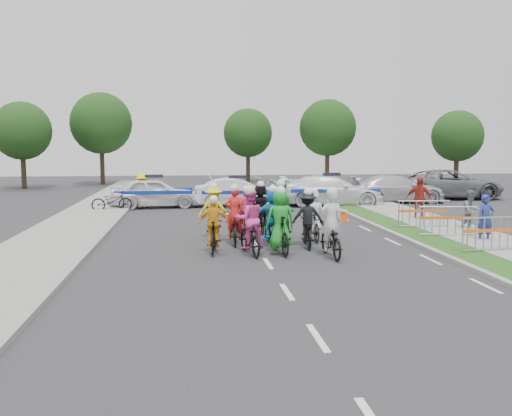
{
  "coord_description": "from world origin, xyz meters",
  "views": [
    {
      "loc": [
        -2.11,
        -15.03,
        3.22
      ],
      "look_at": [
        0.12,
        3.8,
        1.1
      ],
      "focal_mm": 40.0,
      "sensor_mm": 36.0,
      "label": 1
    }
  ],
  "objects": [
    {
      "name": "rider_2",
      "position": [
        -0.36,
        1.38,
        0.75
      ],
      "size": [
        1.02,
        2.09,
        2.05
      ],
      "rotation": [
        0.0,
        0.0,
        3.31
      ],
      "color": "black",
      "rests_on": "ground"
    },
    {
      "name": "rider_5",
      "position": [
        0.54,
        2.84,
        0.81
      ],
      "size": [
        1.59,
        1.89,
        1.94
      ],
      "rotation": [
        0.0,
        0.0,
        3.27
      ],
      "color": "black",
      "rests_on": "ground"
    },
    {
      "name": "spectator_2",
      "position": [
        7.52,
        7.87,
        0.93
      ],
      "size": [
        1.17,
        0.95,
        1.86
      ],
      "primitive_type": "imported",
      "rotation": [
        0.0,
        0.0,
        -0.55
      ],
      "color": "maroon",
      "rests_on": "ground"
    },
    {
      "name": "ground",
      "position": [
        0.0,
        0.0,
        0.0
      ],
      "size": [
        90.0,
        90.0,
        0.0
      ],
      "primitive_type": "plane",
      "color": "#28282B",
      "rests_on": "ground"
    },
    {
      "name": "sidewalk_left",
      "position": [
        -6.5,
        5.0,
        0.07
      ],
      "size": [
        3.0,
        60.0,
        0.13
      ],
      "primitive_type": "cube",
      "color": "gray",
      "rests_on": "ground"
    },
    {
      "name": "police_car_0",
      "position": [
        -3.86,
        14.36,
        0.77
      ],
      "size": [
        4.69,
        2.32,
        1.54
      ],
      "primitive_type": "imported",
      "rotation": [
        0.0,
        0.0,
        1.68
      ],
      "color": "white",
      "rests_on": "ground"
    },
    {
      "name": "grass_strip",
      "position": [
        5.8,
        5.0,
        0.06
      ],
      "size": [
        1.2,
        60.0,
        0.11
      ],
      "primitive_type": "cube",
      "color": "#244A17",
      "rests_on": "ground"
    },
    {
      "name": "curb_right",
      "position": [
        5.1,
        5.0,
        0.06
      ],
      "size": [
        0.2,
        60.0,
        0.12
      ],
      "primitive_type": "cube",
      "color": "gray",
      "rests_on": "ground"
    },
    {
      "name": "police_car_2",
      "position": [
        5.35,
        14.21,
        0.79
      ],
      "size": [
        5.67,
        2.81,
        1.58
      ],
      "primitive_type": "imported",
      "rotation": [
        0.0,
        0.0,
        1.46
      ],
      "color": "white",
      "rests_on": "ground"
    },
    {
      "name": "spectator_1",
      "position": [
        8.25,
        4.83,
        0.78
      ],
      "size": [
        0.9,
        0.8,
        1.56
      ],
      "primitive_type": "imported",
      "rotation": [
        0.0,
        0.0,
        0.32
      ],
      "color": "slate",
      "rests_on": "ground"
    },
    {
      "name": "cone_1",
      "position": [
        6.26,
        13.35,
        0.34
      ],
      "size": [
        0.4,
        0.4,
        0.7
      ],
      "color": "#F24C0C",
      "rests_on": "ground"
    },
    {
      "name": "marshal_hiviz",
      "position": [
        -4.46,
        14.37,
        0.88
      ],
      "size": [
        1.22,
        0.81,
        1.75
      ],
      "primitive_type": "imported",
      "rotation": [
        0.0,
        0.0,
        2.99
      ],
      "color": "yellow",
      "rests_on": "ground"
    },
    {
      "name": "tree_0",
      "position": [
        -14.0,
        28.0,
        4.19
      ],
      "size": [
        4.2,
        4.2,
        6.3
      ],
      "color": "#382619",
      "rests_on": "ground"
    },
    {
      "name": "cone_0",
      "position": [
        4.34,
        8.11,
        0.34
      ],
      "size": [
        0.4,
        0.4,
        0.7
      ],
      "color": "#F24C0C",
      "rests_on": "ground"
    },
    {
      "name": "police_car_1",
      "position": [
        0.42,
        14.53,
        0.73
      ],
      "size": [
        4.45,
        1.55,
        1.46
      ],
      "primitive_type": "imported",
      "rotation": [
        0.0,
        0.0,
        1.57
      ],
      "color": "white",
      "rests_on": "ground"
    },
    {
      "name": "civilian_sedan",
      "position": [
        9.41,
        15.41,
        0.75
      ],
      "size": [
        5.3,
        2.37,
        1.51
      ],
      "primitive_type": "imported",
      "rotation": [
        0.0,
        0.0,
        1.52
      ],
      "color": "silver",
      "rests_on": "ground"
    },
    {
      "name": "barrier_1",
      "position": [
        6.7,
        3.4,
        0.56
      ],
      "size": [
        2.05,
        0.76,
        1.12
      ],
      "primitive_type": null,
      "rotation": [
        0.0,
        0.0,
        -0.13
      ],
      "color": "#A5A8AD",
      "rests_on": "ground"
    },
    {
      "name": "rider_11",
      "position": [
        0.47,
        5.41,
        0.8
      ],
      "size": [
        1.53,
        1.82,
        1.91
      ],
      "rotation": [
        0.0,
        0.0,
        3.15
      ],
      "color": "black",
      "rests_on": "ground"
    },
    {
      "name": "civilian_suv",
      "position": [
        13.27,
        17.15,
        0.87
      ],
      "size": [
        6.31,
        3.06,
        1.73
      ],
      "primitive_type": "imported",
      "rotation": [
        0.0,
        0.0,
        1.54
      ],
      "color": "slate",
      "rests_on": "ground"
    },
    {
      "name": "rider_10",
      "position": [
        -1.27,
        4.38,
        0.74
      ],
      "size": [
        1.16,
        1.98,
        1.92
      ],
      "rotation": [
        0.0,
        0.0,
        2.94
      ],
      "color": "black",
      "rests_on": "ground"
    },
    {
      "name": "rider_3",
      "position": [
        -1.39,
        1.67,
        0.67
      ],
      "size": [
        0.91,
        1.7,
        1.74
      ],
      "rotation": [
        0.0,
        0.0,
        3.04
      ],
      "color": "black",
      "rests_on": "ground"
    },
    {
      "name": "parked_bike",
      "position": [
        -5.82,
        12.99,
        0.5
      ],
      "size": [
        1.98,
        0.89,
        1.01
      ],
      "primitive_type": "imported",
      "rotation": [
        0.0,
        0.0,
        1.69
      ],
      "color": "black",
      "rests_on": "ground"
    },
    {
      "name": "barrier_0",
      "position": [
        6.7,
        0.53,
        0.56
      ],
      "size": [
        2.04,
        0.7,
        1.12
      ],
      "primitive_type": null,
      "rotation": [
        0.0,
        0.0,
        0.1
      ],
      "color": "#A5A8AD",
      "rests_on": "ground"
    },
    {
      "name": "rider_9",
      "position": [
        -0.16,
        4.35,
        0.7
      ],
      "size": [
        0.95,
        1.77,
        1.82
      ],
      "rotation": [
        0.0,
        0.0,
        3.24
      ],
      "color": "black",
      "rests_on": "ground"
    },
    {
      "name": "rider_7",
      "position": [
        2.01,
        3.52,
        0.7
      ],
      "size": [
        0.76,
        1.71,
        1.79
      ],
      "rotation": [
        0.0,
        0.0,
        3.17
      ],
      "color": "black",
      "rests_on": "ground"
    },
    {
      "name": "rider_8",
      "position": [
        1.01,
        4.23,
        0.75
      ],
      "size": [
        0.87,
        2.01,
        2.02
      ],
      "rotation": [
        0.0,
        0.0,
        3.1
      ],
      "color": "black",
      "rests_on": "ground"
    },
    {
      "name": "tree_4",
      "position": [
        3.0,
        34.0,
        4.19
      ],
      "size": [
        4.2,
        4.2,
        6.3
      ],
      "color": "#382619",
      "rests_on": "ground"
    },
    {
      "name": "tree_3",
      "position": [
        -9.0,
        32.0,
        4.89
      ],
      "size": [
        4.9,
        4.9,
        7.35
      ],
      "color": "#382619",
      "rests_on": "ground"
    },
    {
      "name": "rider_4",
      "position": [
        1.58,
        2.39,
        0.72
      ],
      "size": [
        1.08,
        1.88,
        1.86
      ],
      "rotation": [
        0.0,
        0.0,
        3.04
      ],
      "color": "black",
      "rests_on": "ground"
    },
    {
      "name": "barrier_2",
      "position": [
        6.7,
        5.46,
        0.56
      ],
      "size": [
        2.03,
        0.62,
        1.12
      ],
      "primitive_type": null,
      "rotation": [
        0.0,
        0.0,
        -0.06
      ],
      "color": "#A5A8AD",
      "rests_on": "ground"
    },
    {
      "name": "rider_1",
      "position": [
        0.54,
        1.33,
        0.78
      ],
      "size": [
        0.9,
        1.97,
        2.03
      ],
      "rotation": [
        0.0,
        0.0,
        3.24
      ],
      "color": "black",
      "rests_on": "ground"
    },
    {
      "name": "sidewalk_right",
      "position": [
        7.6,
        5.0,
        0.07
      ],
      "size": [
        2.4,
        60.0,
        0.13
      ],
      "primitive_type": "cube",
      "color": "gray",
      "rests_on": "ground"
    },
    {
      "name": "spectator_0",
      "position": [
        7.52,
        2.41,
        0.8
      ],
      "size": [
        0.59,
        0.4,
        1.6
      ],
      "primitive_type": "imported",
      "rotation": [
        0.0,
        0.0,
        0.03
      ],
      "color": "navy",
      "rests_on": "ground"
    },
    {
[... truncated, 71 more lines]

